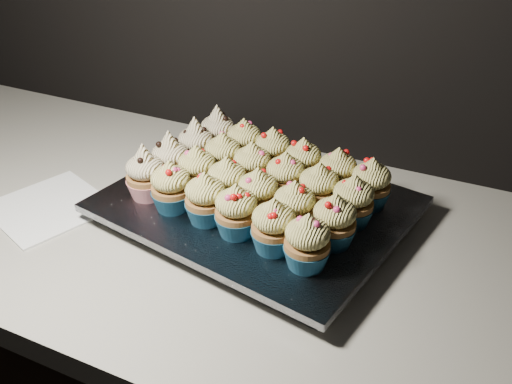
# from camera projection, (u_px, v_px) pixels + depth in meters

# --- Properties ---
(worktop) EXTENTS (2.44, 0.64, 0.04)m
(worktop) POSITION_uv_depth(u_px,v_px,m) (148.00, 213.00, 0.97)
(worktop) COLOR beige
(worktop) RESTS_ON cabinet
(napkin) EXTENTS (0.22, 0.22, 0.00)m
(napkin) POSITION_uv_depth(u_px,v_px,m) (49.00, 207.00, 0.95)
(napkin) COLOR white
(napkin) RESTS_ON worktop
(baking_tray) EXTENTS (0.47, 0.39, 0.02)m
(baking_tray) POSITION_uv_depth(u_px,v_px,m) (256.00, 213.00, 0.92)
(baking_tray) COLOR black
(baking_tray) RESTS_ON worktop
(foil_lining) EXTENTS (0.51, 0.43, 0.01)m
(foil_lining) POSITION_uv_depth(u_px,v_px,m) (256.00, 204.00, 0.91)
(foil_lining) COLOR silver
(foil_lining) RESTS_ON baking_tray
(cupcake_0) EXTENTS (0.06, 0.06, 0.10)m
(cupcake_0) POSITION_uv_depth(u_px,v_px,m) (145.00, 174.00, 0.89)
(cupcake_0) COLOR red
(cupcake_0) RESTS_ON foil_lining
(cupcake_1) EXTENTS (0.06, 0.06, 0.08)m
(cupcake_1) POSITION_uv_depth(u_px,v_px,m) (171.00, 187.00, 0.87)
(cupcake_1) COLOR #195476
(cupcake_1) RESTS_ON foil_lining
(cupcake_2) EXTENTS (0.06, 0.06, 0.08)m
(cupcake_2) POSITION_uv_depth(u_px,v_px,m) (206.00, 199.00, 0.84)
(cupcake_2) COLOR #195476
(cupcake_2) RESTS_ON foil_lining
(cupcake_3) EXTENTS (0.06, 0.06, 0.08)m
(cupcake_3) POSITION_uv_depth(u_px,v_px,m) (236.00, 212.00, 0.81)
(cupcake_3) COLOR #195476
(cupcake_3) RESTS_ON foil_lining
(cupcake_4) EXTENTS (0.06, 0.06, 0.08)m
(cupcake_4) POSITION_uv_depth(u_px,v_px,m) (274.00, 227.00, 0.78)
(cupcake_4) COLOR #195476
(cupcake_4) RESTS_ON foil_lining
(cupcake_5) EXTENTS (0.06, 0.06, 0.08)m
(cupcake_5) POSITION_uv_depth(u_px,v_px,m) (307.00, 243.00, 0.75)
(cupcake_5) COLOR #195476
(cupcake_5) RESTS_ON foil_lining
(cupcake_6) EXTENTS (0.06, 0.06, 0.10)m
(cupcake_6) POSITION_uv_depth(u_px,v_px,m) (171.00, 160.00, 0.93)
(cupcake_6) COLOR red
(cupcake_6) RESTS_ON foil_lining
(cupcake_7) EXTENTS (0.06, 0.06, 0.08)m
(cupcake_7) POSITION_uv_depth(u_px,v_px,m) (197.00, 171.00, 0.91)
(cupcake_7) COLOR #195476
(cupcake_7) RESTS_ON foil_lining
(cupcake_8) EXTENTS (0.06, 0.06, 0.08)m
(cupcake_8) POSITION_uv_depth(u_px,v_px,m) (227.00, 183.00, 0.88)
(cupcake_8) COLOR #195476
(cupcake_8) RESTS_ON foil_lining
(cupcake_9) EXTENTS (0.06, 0.06, 0.08)m
(cupcake_9) POSITION_uv_depth(u_px,v_px,m) (258.00, 195.00, 0.85)
(cupcake_9) COLOR #195476
(cupcake_9) RESTS_ON foil_lining
(cupcake_10) EXTENTS (0.06, 0.06, 0.08)m
(cupcake_10) POSITION_uv_depth(u_px,v_px,m) (294.00, 208.00, 0.82)
(cupcake_10) COLOR #195476
(cupcake_10) RESTS_ON foil_lining
(cupcake_11) EXTENTS (0.06, 0.06, 0.08)m
(cupcake_11) POSITION_uv_depth(u_px,v_px,m) (334.00, 222.00, 0.79)
(cupcake_11) COLOR #195476
(cupcake_11) RESTS_ON foil_lining
(cupcake_12) EXTENTS (0.06, 0.06, 0.10)m
(cupcake_12) POSITION_uv_depth(u_px,v_px,m) (196.00, 146.00, 0.98)
(cupcake_12) COLOR red
(cupcake_12) RESTS_ON foil_lining
(cupcake_13) EXTENTS (0.06, 0.06, 0.08)m
(cupcake_13) POSITION_uv_depth(u_px,v_px,m) (223.00, 157.00, 0.95)
(cupcake_13) COLOR #195476
(cupcake_13) RESTS_ON foil_lining
(cupcake_14) EXTENTS (0.06, 0.06, 0.08)m
(cupcake_14) POSITION_uv_depth(u_px,v_px,m) (252.00, 167.00, 0.92)
(cupcake_14) COLOR #195476
(cupcake_14) RESTS_ON foil_lining
(cupcake_15) EXTENTS (0.06, 0.06, 0.08)m
(cupcake_15) POSITION_uv_depth(u_px,v_px,m) (285.00, 178.00, 0.89)
(cupcake_15) COLOR #195476
(cupcake_15) RESTS_ON foil_lining
(cupcake_16) EXTENTS (0.06, 0.06, 0.08)m
(cupcake_16) POSITION_uv_depth(u_px,v_px,m) (318.00, 189.00, 0.86)
(cupcake_16) COLOR #195476
(cupcake_16) RESTS_ON foil_lining
(cupcake_17) EXTENTS (0.06, 0.06, 0.08)m
(cupcake_17) POSITION_uv_depth(u_px,v_px,m) (353.00, 202.00, 0.83)
(cupcake_17) COLOR #195476
(cupcake_17) RESTS_ON foil_lining
(cupcake_18) EXTENTS (0.06, 0.06, 0.10)m
(cupcake_18) POSITION_uv_depth(u_px,v_px,m) (218.00, 133.00, 1.02)
(cupcake_18) COLOR red
(cupcake_18) RESTS_ON foil_lining
(cupcake_19) EXTENTS (0.06, 0.06, 0.08)m
(cupcake_19) POSITION_uv_depth(u_px,v_px,m) (244.00, 143.00, 0.99)
(cupcake_19) COLOR #195476
(cupcake_19) RESTS_ON foil_lining
(cupcake_20) EXTENTS (0.06, 0.06, 0.08)m
(cupcake_20) POSITION_uv_depth(u_px,v_px,m) (273.00, 152.00, 0.96)
(cupcake_20) COLOR #195476
(cupcake_20) RESTS_ON foil_lining
(cupcake_21) EXTENTS (0.06, 0.06, 0.08)m
(cupcake_21) POSITION_uv_depth(u_px,v_px,m) (303.00, 163.00, 0.93)
(cupcake_21) COLOR #195476
(cupcake_21) RESTS_ON foil_lining
(cupcake_22) EXTENTS (0.06, 0.06, 0.08)m
(cupcake_22) POSITION_uv_depth(u_px,v_px,m) (337.00, 174.00, 0.90)
(cupcake_22) COLOR #195476
(cupcake_22) RESTS_ON foil_lining
(cupcake_23) EXTENTS (0.06, 0.06, 0.08)m
(cupcake_23) POSITION_uv_depth(u_px,v_px,m) (370.00, 184.00, 0.87)
(cupcake_23) COLOR #195476
(cupcake_23) RESTS_ON foil_lining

